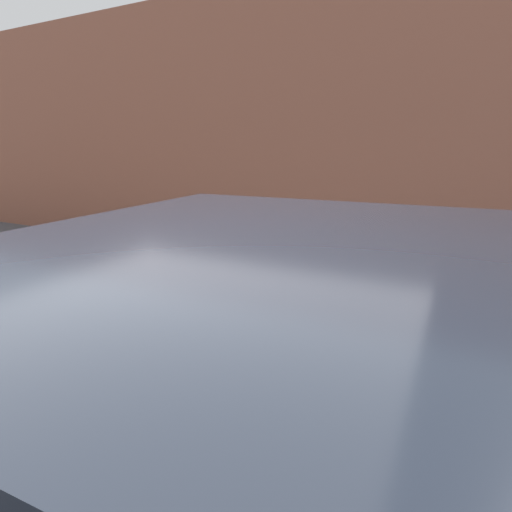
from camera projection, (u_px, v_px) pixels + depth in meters
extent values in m
plane|color=#47474C|center=(179.00, 491.00, 2.46)|extent=(60.00, 60.00, 0.00)
cube|color=#ADAAA3|center=(304.00, 337.00, 4.34)|extent=(24.00, 2.80, 0.12)
cube|color=#935642|center=(376.00, 127.00, 6.37)|extent=(24.00, 0.30, 4.74)
cylinder|color=gray|center=(256.00, 329.00, 3.20)|extent=(0.06, 0.06, 1.04)
cube|color=slate|center=(256.00, 245.00, 3.02)|extent=(0.18, 0.13, 0.35)
cube|color=gray|center=(252.00, 243.00, 2.95)|extent=(0.10, 0.01, 0.12)
cylinder|color=black|center=(256.00, 214.00, 2.96)|extent=(0.20, 0.11, 0.20)
cylinder|color=black|center=(252.00, 437.00, 2.45)|extent=(0.66, 0.25, 0.65)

